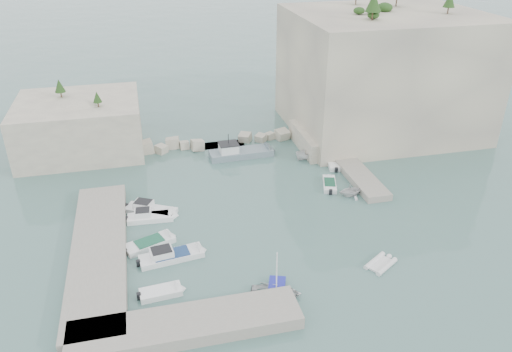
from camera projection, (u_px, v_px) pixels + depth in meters
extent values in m
plane|color=#4B706B|center=(269.00, 228.00, 51.85)|extent=(400.00, 400.00, 0.00)
cube|color=beige|center=(382.00, 73.00, 72.46)|extent=(26.00, 22.00, 17.00)
cube|color=beige|center=(327.00, 138.00, 69.46)|extent=(8.00, 10.00, 2.50)
cube|color=beige|center=(80.00, 126.00, 67.63)|extent=(16.00, 14.00, 7.00)
cube|color=#9E9689|center=(99.00, 252.00, 47.22)|extent=(5.00, 24.00, 1.10)
cube|color=#9E9689|center=(187.00, 325.00, 38.77)|extent=(18.00, 4.00, 1.10)
cube|color=#9E9689|center=(352.00, 168.00, 63.07)|extent=(3.00, 16.00, 0.80)
cube|color=beige|center=(223.00, 140.00, 70.27)|extent=(28.00, 3.00, 1.40)
imported|color=silver|center=(276.00, 295.00, 42.59)|extent=(5.11, 4.37, 0.90)
imported|color=silver|center=(351.00, 195.00, 57.78)|extent=(3.20, 2.81, 1.60)
imported|color=silver|center=(309.00, 159.00, 66.51)|extent=(4.24, 2.05, 1.57)
cylinder|color=white|center=(277.00, 272.00, 41.41)|extent=(0.10, 0.10, 4.20)
cone|color=#1E4219|center=(374.00, 1.00, 62.12)|extent=(1.96, 1.96, 2.45)
cone|color=#1E4219|center=(450.00, 0.00, 66.53)|extent=(1.57, 1.57, 1.96)
cone|color=#1E4219|center=(59.00, 86.00, 66.55)|extent=(1.40, 1.40, 1.75)
cone|color=#1E4219|center=(97.00, 97.00, 63.43)|extent=(1.12, 1.12, 1.40)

